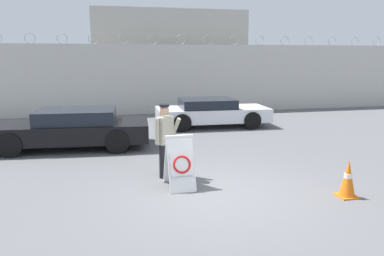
# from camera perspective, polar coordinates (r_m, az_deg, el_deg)

# --- Properties ---
(ground_plane) EXTENTS (90.00, 90.00, 0.00)m
(ground_plane) POSITION_cam_1_polar(r_m,az_deg,el_deg) (7.78, 4.30, -10.04)
(ground_plane) COLOR #5B5B5E
(perimeter_wall) EXTENTS (36.00, 0.30, 3.76)m
(perimeter_wall) POSITION_cam_1_polar(r_m,az_deg,el_deg) (18.25, -5.94, 7.41)
(perimeter_wall) COLOR beige
(perimeter_wall) RESTS_ON ground_plane
(building_block) EXTENTS (8.12, 5.36, 5.14)m
(building_block) POSITION_cam_1_polar(r_m,az_deg,el_deg) (22.21, -4.08, 10.42)
(building_block) COLOR #B2ADA3
(building_block) RESTS_ON ground_plane
(barricade_sign) EXTENTS (0.60, 0.83, 1.15)m
(barricade_sign) POSITION_cam_1_polar(r_m,az_deg,el_deg) (7.97, -1.88, -5.18)
(barricade_sign) COLOR white
(barricade_sign) RESTS_ON ground_plane
(security_guard) EXTENTS (0.64, 0.48, 1.71)m
(security_guard) POSITION_cam_1_polar(r_m,az_deg,el_deg) (8.58, -4.17, -1.44)
(security_guard) COLOR black
(security_guard) RESTS_ON ground_plane
(traffic_cone_near) EXTENTS (0.37, 0.37, 0.76)m
(traffic_cone_near) POSITION_cam_1_polar(r_m,az_deg,el_deg) (8.12, 22.66, -7.15)
(traffic_cone_near) COLOR orange
(traffic_cone_near) RESTS_ON ground_plane
(parked_car_front_coupe) EXTENTS (4.85, 2.21, 1.19)m
(parked_car_front_coupe) POSITION_cam_1_polar(r_m,az_deg,el_deg) (11.95, -17.93, -0.03)
(parked_car_front_coupe) COLOR black
(parked_car_front_coupe) RESTS_ON ground_plane
(parked_car_rear_sedan) EXTENTS (4.44, 2.05, 1.11)m
(parked_car_rear_sedan) POSITION_cam_1_polar(r_m,az_deg,el_deg) (14.88, 2.94, 2.45)
(parked_car_rear_sedan) COLOR black
(parked_car_rear_sedan) RESTS_ON ground_plane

